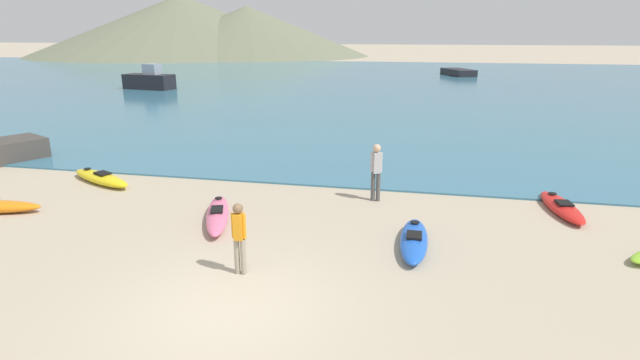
{
  "coord_description": "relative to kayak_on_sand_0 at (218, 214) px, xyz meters",
  "views": [
    {
      "loc": [
        3.33,
        -7.4,
        4.79
      ],
      "look_at": [
        0.31,
        6.7,
        0.5
      ],
      "focal_mm": 28.0,
      "sensor_mm": 36.0,
      "label": 1
    }
  ],
  "objects": [
    {
      "name": "shoreline_rock",
      "position": [
        -10.62,
        4.11,
        0.23
      ],
      "size": [
        2.88,
        3.42,
        0.81
      ],
      "primitive_type": "cube",
      "rotation": [
        0.0,
        0.0,
        1.11
      ],
      "color": "#423D38",
      "rests_on": "ground_plane"
    },
    {
      "name": "moored_boat_2",
      "position": [
        8.49,
        48.02,
        0.24
      ],
      "size": [
        3.93,
        5.25,
        0.71
      ],
      "color": "black",
      "rests_on": "bay_water"
    },
    {
      "name": "far_hill_midleft",
      "position": [
        -31.92,
        90.32,
        4.78
      ],
      "size": [
        50.02,
        50.02,
        9.92
      ],
      "primitive_type": "cone",
      "color": "#6B7056",
      "rests_on": "ground_plane"
    },
    {
      "name": "person_near_waterline",
      "position": [
        3.89,
        2.52,
        0.8
      ],
      "size": [
        0.35,
        0.29,
        1.71
      ],
      "color": "#4C4C4C",
      "rests_on": "ground_plane"
    },
    {
      "name": "kayak_on_sand_0",
      "position": [
        0.0,
        0.0,
        0.0
      ],
      "size": [
        1.58,
        2.97,
        0.4
      ],
      "color": "#E5668C",
      "rests_on": "ground_plane"
    },
    {
      "name": "far_hill_left",
      "position": [
        -46.51,
        90.49,
        5.97
      ],
      "size": [
        61.82,
        61.82,
        12.29
      ],
      "primitive_type": "cone",
      "color": "#6B7056",
      "rests_on": "ground_plane"
    },
    {
      "name": "kayak_on_sand_2",
      "position": [
        9.04,
        2.64,
        -0.04
      ],
      "size": [
        1.03,
        2.76,
        0.33
      ],
      "color": "red",
      "rests_on": "ground_plane"
    },
    {
      "name": "ground_plane",
      "position": [
        1.89,
        -4.08,
        -0.18
      ],
      "size": [
        400.0,
        400.0,
        0.0
      ],
      "primitive_type": "plane",
      "color": "tan"
    },
    {
      "name": "person_near_foreground",
      "position": [
        1.67,
        -2.71,
        0.7
      ],
      "size": [
        0.31,
        0.22,
        1.53
      ],
      "color": "gray",
      "rests_on": "ground_plane"
    },
    {
      "name": "bay_water",
      "position": [
        1.89,
        38.48,
        -0.15
      ],
      "size": [
        160.0,
        70.0,
        0.06
      ],
      "primitive_type": "cube",
      "color": "teal",
      "rests_on": "ground_plane"
    },
    {
      "name": "kayak_on_sand_5",
      "position": [
        5.11,
        -0.59,
        -0.02
      ],
      "size": [
        0.66,
        2.62,
        0.36
      ],
      "color": "blue",
      "rests_on": "ground_plane"
    },
    {
      "name": "kayak_on_sand_1",
      "position": [
        -5.14,
        2.41,
        -0.0
      ],
      "size": [
        2.98,
        1.89,
        0.39
      ],
      "color": "yellow",
      "rests_on": "ground_plane"
    },
    {
      "name": "moored_boat_1",
      "position": [
        -18.23,
        27.97,
        0.63
      ],
      "size": [
        4.5,
        2.34,
        2.12
      ],
      "color": "black",
      "rests_on": "bay_water"
    }
  ]
}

